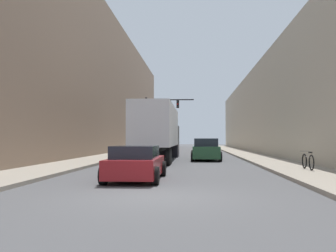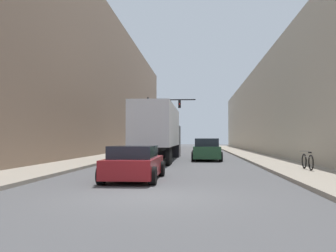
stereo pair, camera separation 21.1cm
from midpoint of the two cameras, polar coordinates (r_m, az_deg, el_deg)
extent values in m
plane|color=#4C4C4F|center=(10.35, -2.66, -10.80)|extent=(200.00, 200.00, 0.00)
cube|color=gray|center=(40.49, 11.18, -4.07)|extent=(2.98, 80.00, 0.15)
cube|color=gray|center=(40.86, -6.35, -4.08)|extent=(2.98, 80.00, 0.15)
cube|color=#BCB29E|center=(41.38, 17.32, 2.57)|extent=(6.00, 80.00, 9.59)
cube|color=#846B56|center=(42.30, -12.34, 6.25)|extent=(6.00, 80.00, 15.20)
cube|color=silver|center=(26.41, -1.93, -0.03)|extent=(2.48, 10.69, 2.76)
cube|color=black|center=(26.40, -1.94, -3.35)|extent=(1.24, 10.69, 0.24)
cube|color=black|center=(33.19, -0.70, -2.35)|extent=(2.48, 2.95, 2.73)
cylinder|color=black|center=(22.47, -5.82, -4.74)|extent=(0.25, 1.00, 1.00)
cylinder|color=black|center=(22.20, -0.26, -4.78)|extent=(0.25, 1.00, 1.00)
cylinder|color=black|center=(23.65, -5.32, -4.60)|extent=(0.25, 1.00, 1.00)
cylinder|color=black|center=(23.39, -0.03, -4.64)|extent=(0.25, 1.00, 1.00)
cylinder|color=black|center=(33.31, -2.57, -3.84)|extent=(0.25, 1.00, 1.00)
cylinder|color=black|center=(33.13, 1.18, -3.85)|extent=(0.25, 1.00, 1.00)
cube|color=maroon|center=(14.64, -5.26, -6.16)|extent=(1.81, 4.36, 0.68)
cube|color=#1E232D|center=(14.39, -5.40, -3.94)|extent=(1.59, 2.40, 0.47)
cylinder|color=black|center=(16.27, -7.57, -6.43)|extent=(0.25, 0.64, 0.64)
cylinder|color=black|center=(16.01, -1.18, -6.52)|extent=(0.25, 0.64, 0.64)
cylinder|color=black|center=(13.30, -10.26, -7.42)|extent=(0.25, 0.64, 0.64)
cylinder|color=black|center=(12.97, -2.43, -7.58)|extent=(0.25, 0.64, 0.64)
cube|color=#234C2D|center=(27.85, 5.54, -3.95)|extent=(1.91, 4.60, 0.85)
cube|color=#1E232D|center=(27.60, 5.54, -2.49)|extent=(1.68, 2.53, 0.57)
cylinder|color=black|center=(29.45, 3.60, -4.37)|extent=(0.25, 0.70, 0.70)
cylinder|color=black|center=(29.50, 7.32, -4.36)|extent=(0.25, 0.70, 0.70)
cylinder|color=black|center=(26.15, 3.54, -4.67)|extent=(0.25, 0.70, 0.70)
cylinder|color=black|center=(26.21, 7.73, -4.66)|extent=(0.25, 0.70, 0.70)
cylinder|color=black|center=(43.59, -3.50, 0.17)|extent=(0.20, 0.20, 6.42)
cube|color=black|center=(43.51, 0.14, 4.01)|extent=(5.55, 0.12, 0.12)
cube|color=black|center=(43.54, -1.08, 3.34)|extent=(0.30, 0.24, 0.90)
sphere|color=red|center=(43.40, -1.09, 3.35)|extent=(0.18, 0.18, 0.18)
cube|color=black|center=(43.41, 1.36, 3.35)|extent=(0.30, 0.24, 0.90)
sphere|color=red|center=(43.27, 1.35, 3.37)|extent=(0.18, 0.18, 0.18)
torus|color=black|center=(18.33, 20.72, -5.22)|extent=(0.06, 0.72, 0.72)
torus|color=black|center=(19.39, 19.78, -5.04)|extent=(0.06, 0.72, 0.72)
cube|color=gray|center=(18.85, 20.22, -4.43)|extent=(0.04, 1.11, 0.04)
cube|color=black|center=(18.46, 20.56, -3.79)|extent=(0.12, 0.20, 0.06)
cube|color=gray|center=(19.32, 19.80, -3.63)|extent=(0.44, 0.04, 0.04)
camera|label=1|loc=(0.11, -90.27, 0.01)|focal=40.00mm
camera|label=2|loc=(0.11, 89.73, -0.01)|focal=40.00mm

